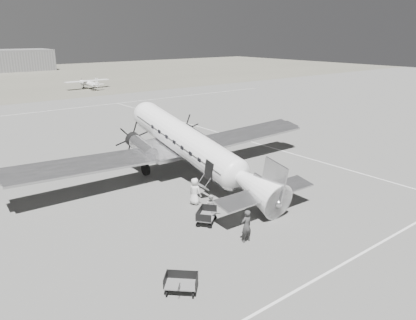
# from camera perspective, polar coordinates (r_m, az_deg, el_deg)

# --- Properties ---
(ground) EXTENTS (260.00, 260.00, 0.00)m
(ground) POSITION_cam_1_polar(r_m,az_deg,el_deg) (32.50, -0.67, -3.23)
(ground) COLOR #626260
(ground) RESTS_ON ground
(taxi_line_near) EXTENTS (60.00, 0.15, 0.01)m
(taxi_line_near) POSITION_cam_1_polar(r_m,az_deg,el_deg) (23.97, 20.63, -12.30)
(taxi_line_near) COLOR silver
(taxi_line_near) RESTS_ON ground
(taxi_line_right) EXTENTS (0.15, 80.00, 0.01)m
(taxi_line_right) POSITION_cam_1_polar(r_m,az_deg,el_deg) (40.53, 12.93, 0.54)
(taxi_line_right) COLOR silver
(taxi_line_right) RESTS_ON ground
(taxi_line_horizon) EXTENTS (90.00, 0.15, 0.01)m
(taxi_line_horizon) POSITION_cam_1_polar(r_m,az_deg,el_deg) (67.76, -21.82, 6.41)
(taxi_line_horizon) COLOR silver
(taxi_line_horizon) RESTS_ON ground
(dc3_airliner) EXTENTS (28.49, 20.04, 5.36)m
(dc3_airliner) POSITION_cam_1_polar(r_m,az_deg,el_deg) (32.32, -2.19, 1.65)
(dc3_airliner) COLOR silver
(dc3_airliner) RESTS_ON ground
(light_plane_right) EXTENTS (10.54, 8.82, 2.06)m
(light_plane_right) POSITION_cam_1_polar(r_m,az_deg,el_deg) (92.46, -16.47, 10.19)
(light_plane_right) COLOR white
(light_plane_right) RESTS_ON ground
(baggage_cart_near) EXTENTS (2.06, 1.98, 0.95)m
(baggage_cart_near) POSITION_cam_1_polar(r_m,az_deg,el_deg) (25.64, -0.23, -7.91)
(baggage_cart_near) COLOR #5E5E5E
(baggage_cart_near) RESTS_ON ground
(baggage_cart_far) EXTENTS (1.91, 1.90, 0.89)m
(baggage_cart_far) POSITION_cam_1_polar(r_m,az_deg,el_deg) (19.46, -3.81, -17.01)
(baggage_cart_far) COLOR #5E5E5E
(baggage_cart_far) RESTS_ON ground
(ground_crew) EXTENTS (0.71, 0.47, 1.95)m
(ground_crew) POSITION_cam_1_polar(r_m,az_deg,el_deg) (23.41, 5.42, -9.22)
(ground_crew) COLOR #333333
(ground_crew) RESTS_ON ground
(ramp_agent) EXTENTS (0.72, 0.84, 1.51)m
(ramp_agent) POSITION_cam_1_polar(r_m,az_deg,el_deg) (26.45, 0.41, -6.43)
(ramp_agent) COLOR silver
(ramp_agent) RESTS_ON ground
(passenger) EXTENTS (0.87, 1.08, 1.91)m
(passenger) POSITION_cam_1_polar(r_m,az_deg,el_deg) (28.22, -1.88, -4.42)
(passenger) COLOR silver
(passenger) RESTS_ON ground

